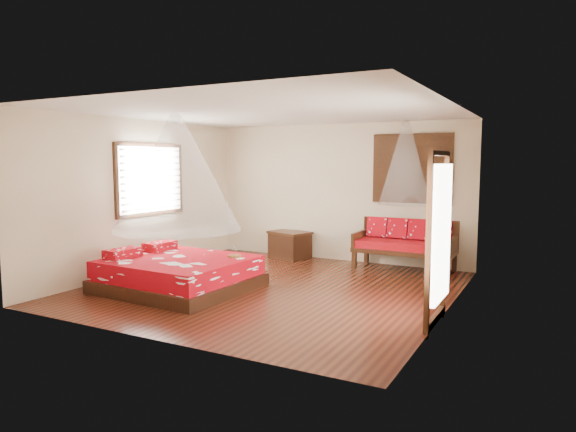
# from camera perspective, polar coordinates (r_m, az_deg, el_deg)

# --- Properties ---
(room) EXTENTS (5.54, 5.54, 2.84)m
(room) POSITION_cam_1_polar(r_m,az_deg,el_deg) (8.15, -1.84, 1.63)
(room) COLOR black
(room) RESTS_ON ground
(bed) EXTENTS (2.25, 2.05, 0.64)m
(bed) POSITION_cam_1_polar(r_m,az_deg,el_deg) (8.42, -12.12, -6.26)
(bed) COLOR black
(bed) RESTS_ON floor
(daybed) EXTENTS (1.83, 0.81, 0.95)m
(daybed) POSITION_cam_1_polar(r_m,az_deg,el_deg) (9.87, 12.93, -2.89)
(daybed) COLOR black
(daybed) RESTS_ON floor
(storage_chest) EXTENTS (0.97, 0.83, 0.56)m
(storage_chest) POSITION_cam_1_polar(r_m,az_deg,el_deg) (10.87, 0.21, -3.18)
(storage_chest) COLOR black
(storage_chest) RESTS_ON floor
(shutter_panel) EXTENTS (1.52, 0.06, 1.32)m
(shutter_panel) POSITION_cam_1_polar(r_m,az_deg,el_deg) (10.08, 13.61, 5.15)
(shutter_panel) COLOR black
(shutter_panel) RESTS_ON wall_back
(window_left) EXTENTS (0.10, 1.74, 1.34)m
(window_left) POSITION_cam_1_polar(r_m,az_deg,el_deg) (9.91, -15.01, 3.94)
(window_left) COLOR black
(window_left) RESTS_ON wall_left
(glazed_door) EXTENTS (0.08, 1.02, 2.16)m
(glazed_door) POSITION_cam_1_polar(r_m,az_deg,el_deg) (6.65, 16.22, -2.47)
(glazed_door) COLOR black
(glazed_door) RESTS_ON floor
(wine_tray) EXTENTS (0.23, 0.23, 0.19)m
(wine_tray) POSITION_cam_1_polar(r_m,az_deg,el_deg) (8.32, -5.95, -4.23)
(wine_tray) COLOR brown
(wine_tray) RESTS_ON bed
(mosquito_net_main) EXTENTS (2.00, 2.00, 1.80)m
(mosquito_net_main) POSITION_cam_1_polar(r_m,az_deg,el_deg) (8.22, -12.27, 4.67)
(mosquito_net_main) COLOR white
(mosquito_net_main) RESTS_ON ceiling
(mosquito_net_daybed) EXTENTS (0.95, 0.95, 1.50)m
(mosquito_net_daybed) POSITION_cam_1_polar(r_m,az_deg,el_deg) (9.63, 12.93, 5.73)
(mosquito_net_daybed) COLOR white
(mosquito_net_daybed) RESTS_ON ceiling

